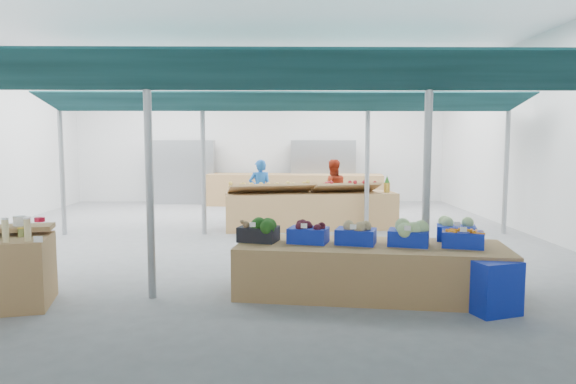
# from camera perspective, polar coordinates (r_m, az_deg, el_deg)

# --- Properties ---
(floor) EXTENTS (13.00, 13.00, 0.00)m
(floor) POSITION_cam_1_polar(r_m,az_deg,el_deg) (10.65, -4.31, -5.16)
(floor) COLOR slate
(floor) RESTS_ON ground
(hall) EXTENTS (13.00, 13.00, 13.00)m
(hall) POSITION_cam_1_polar(r_m,az_deg,el_deg) (11.92, -3.98, 8.77)
(hall) COLOR silver
(hall) RESTS_ON ground
(pole_grid) EXTENTS (10.00, 4.60, 3.00)m
(pole_grid) POSITION_cam_1_polar(r_m,az_deg,el_deg) (8.70, -0.16, 4.43)
(pole_grid) COLOR gray
(pole_grid) RESTS_ON floor
(awnings) EXTENTS (9.50, 7.08, 0.30)m
(awnings) POSITION_cam_1_polar(r_m,az_deg,el_deg) (8.73, -0.16, 10.80)
(awnings) COLOR black
(awnings) RESTS_ON pole_grid
(back_shelving_left) EXTENTS (2.00, 0.50, 2.00)m
(back_shelving_left) POSITION_cam_1_polar(r_m,az_deg,el_deg) (16.77, -11.64, 2.15)
(back_shelving_left) COLOR #B23F33
(back_shelving_left) RESTS_ON floor
(back_shelving_right) EXTENTS (2.00, 0.50, 2.00)m
(back_shelving_right) POSITION_cam_1_polar(r_m,az_deg,el_deg) (16.53, 3.88, 2.21)
(back_shelving_right) COLOR #B23F33
(back_shelving_right) RESTS_ON floor
(veg_counter) EXTENTS (3.57, 1.66, 0.67)m
(veg_counter) POSITION_cam_1_polar(r_m,az_deg,el_deg) (6.84, 9.11, -8.51)
(veg_counter) COLOR olive
(veg_counter) RESTS_ON floor
(fruit_counter) EXTENTS (3.94, 1.30, 0.83)m
(fruit_counter) POSITION_cam_1_polar(r_m,az_deg,el_deg) (11.72, 2.56, -2.10)
(fruit_counter) COLOR olive
(fruit_counter) RESTS_ON floor
(far_counter) EXTENTS (5.50, 1.66, 0.97)m
(far_counter) POSITION_cam_1_polar(r_m,az_deg,el_deg) (15.97, 0.72, 0.25)
(far_counter) COLOR olive
(far_counter) RESTS_ON floor
(crate_stack) EXTENTS (0.61, 0.51, 0.63)m
(crate_stack) POSITION_cam_1_polar(r_m,az_deg,el_deg) (6.50, 22.02, -9.80)
(crate_stack) COLOR #0E239F
(crate_stack) RESTS_ON floor
(vendor_left) EXTENTS (0.60, 0.42, 1.55)m
(vendor_left) POSITION_cam_1_polar(r_m,az_deg,el_deg) (12.77, -3.11, 0.16)
(vendor_left) COLOR #1B5AB2
(vendor_left) RESTS_ON floor
(vendor_right) EXTENTS (0.81, 0.66, 1.55)m
(vendor_right) POSITION_cam_1_polar(r_m,az_deg,el_deg) (12.82, 4.96, 0.17)
(vendor_right) COLOR maroon
(vendor_right) RESTS_ON floor
(crate_broccoli) EXTENTS (0.58, 0.48, 0.35)m
(crate_broccoli) POSITION_cam_1_polar(r_m,az_deg,el_deg) (6.87, -3.30, -4.18)
(crate_broccoli) COLOR black
(crate_broccoli) RESTS_ON veg_counter
(crate_beets) EXTENTS (0.58, 0.48, 0.29)m
(crate_beets) POSITION_cam_1_polar(r_m,az_deg,el_deg) (6.77, 2.27, -4.53)
(crate_beets) COLOR #0E239F
(crate_beets) RESTS_ON veg_counter
(crate_celeriac) EXTENTS (0.58, 0.48, 0.31)m
(crate_celeriac) POSITION_cam_1_polar(r_m,az_deg,el_deg) (6.74, 7.55, -4.53)
(crate_celeriac) COLOR #0E239F
(crate_celeriac) RESTS_ON veg_counter
(crate_cabbage) EXTENTS (0.58, 0.48, 0.35)m
(crate_cabbage) POSITION_cam_1_polar(r_m,az_deg,el_deg) (6.77, 13.24, -4.48)
(crate_cabbage) COLOR #0E239F
(crate_cabbage) RESTS_ON veg_counter
(crate_carrots) EXTENTS (0.58, 0.48, 0.29)m
(crate_carrots) POSITION_cam_1_polar(r_m,az_deg,el_deg) (6.87, 18.81, -4.88)
(crate_carrots) COLOR #0E239F
(crate_carrots) RESTS_ON veg_counter
(sparrow) EXTENTS (0.12, 0.09, 0.11)m
(sparrow) POSITION_cam_1_polar(r_m,az_deg,el_deg) (6.77, -4.77, -3.58)
(sparrow) COLOR brown
(sparrow) RESTS_ON crate_broccoli
(pole_ribbon) EXTENTS (0.12, 0.12, 0.28)m
(pole_ribbon) POSITION_cam_1_polar(r_m,az_deg,el_deg) (6.59, -25.89, -2.96)
(pole_ribbon) COLOR red
(pole_ribbon) RESTS_ON pole_grid
(apple_heap_yellow) EXTENTS (2.00, 1.06, 0.27)m
(apple_heap_yellow) POSITION_cam_1_polar(r_m,az_deg,el_deg) (11.46, -1.90, 0.64)
(apple_heap_yellow) COLOR #997247
(apple_heap_yellow) RESTS_ON fruit_counter
(apple_heap_red) EXTENTS (1.61, 0.99, 0.27)m
(apple_heap_red) POSITION_cam_1_polar(r_m,az_deg,el_deg) (11.72, 6.43, 0.72)
(apple_heap_red) COLOR #997247
(apple_heap_red) RESTS_ON fruit_counter
(pineapple) EXTENTS (0.14, 0.14, 0.39)m
(pineapple) POSITION_cam_1_polar(r_m,az_deg,el_deg) (11.97, 10.94, 0.83)
(pineapple) COLOR #8C6019
(pineapple) RESTS_ON fruit_counter
(crate_extra) EXTENTS (0.58, 0.48, 0.32)m
(crate_extra) POSITION_cam_1_polar(r_m,az_deg,el_deg) (7.28, 18.19, -3.99)
(crate_extra) COLOR #0E239F
(crate_extra) RESTS_ON veg_counter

